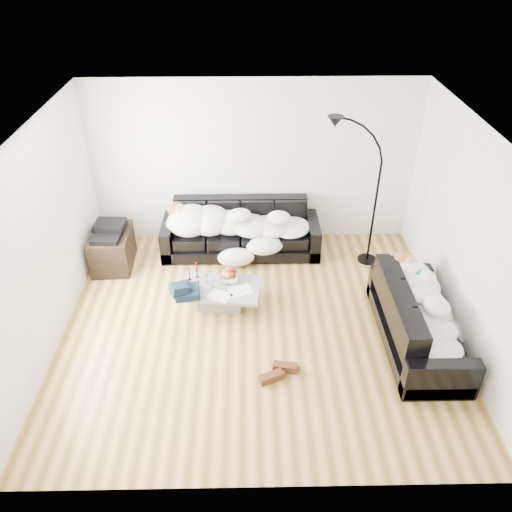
{
  "coord_description": "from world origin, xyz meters",
  "views": [
    {
      "loc": [
        -0.09,
        -4.9,
        4.45
      ],
      "look_at": [
        0.0,
        0.3,
        0.9
      ],
      "focal_mm": 35.0,
      "sensor_mm": 36.0,
      "label": 1
    }
  ],
  "objects_px": {
    "sofa_right": "(419,317)",
    "wine_glass_b": "(199,282)",
    "av_cabinet": "(113,249)",
    "stereo": "(109,229)",
    "candle_right": "(197,270)",
    "floor_lamp": "(375,203)",
    "sleeper_right": "(423,302)",
    "fruit_bowl": "(229,274)",
    "sofa_back": "(241,229)",
    "shoes": "(278,372)",
    "coffee_table": "(220,296)",
    "sleeper_back": "(240,218)",
    "candle_left": "(189,274)",
    "wine_glass_a": "(206,277)",
    "wine_glass_c": "(213,282)"
  },
  "relations": [
    {
      "from": "sofa_back",
      "to": "wine_glass_a",
      "type": "height_order",
      "value": "sofa_back"
    },
    {
      "from": "av_cabinet",
      "to": "stereo",
      "type": "relative_size",
      "value": 1.85
    },
    {
      "from": "wine_glass_a",
      "to": "av_cabinet",
      "type": "relative_size",
      "value": 0.23
    },
    {
      "from": "fruit_bowl",
      "to": "floor_lamp",
      "type": "bearing_deg",
      "value": 22.58
    },
    {
      "from": "sofa_back",
      "to": "coffee_table",
      "type": "xyz_separation_m",
      "value": [
        -0.27,
        -1.36,
        -0.24
      ]
    },
    {
      "from": "wine_glass_c",
      "to": "sofa_back",
      "type": "bearing_deg",
      "value": 75.03
    },
    {
      "from": "fruit_bowl",
      "to": "floor_lamp",
      "type": "height_order",
      "value": "floor_lamp"
    },
    {
      "from": "fruit_bowl",
      "to": "candle_left",
      "type": "height_order",
      "value": "candle_left"
    },
    {
      "from": "wine_glass_b",
      "to": "wine_glass_a",
      "type": "bearing_deg",
      "value": 48.4
    },
    {
      "from": "candle_left",
      "to": "coffee_table",
      "type": "bearing_deg",
      "value": -21.55
    },
    {
      "from": "sleeper_right",
      "to": "coffee_table",
      "type": "distance_m",
      "value": 2.63
    },
    {
      "from": "sofa_right",
      "to": "floor_lamp",
      "type": "xyz_separation_m",
      "value": [
        -0.24,
        1.79,
        0.62
      ]
    },
    {
      "from": "sleeper_right",
      "to": "floor_lamp",
      "type": "xyz_separation_m",
      "value": [
        -0.24,
        1.79,
        0.39
      ]
    },
    {
      "from": "sleeper_right",
      "to": "shoes",
      "type": "xyz_separation_m",
      "value": [
        -1.76,
        -0.55,
        -0.57
      ]
    },
    {
      "from": "fruit_bowl",
      "to": "stereo",
      "type": "distance_m",
      "value": 2.0
    },
    {
      "from": "sleeper_back",
      "to": "av_cabinet",
      "type": "xyz_separation_m",
      "value": [
        -1.94,
        -0.3,
        -0.35
      ]
    },
    {
      "from": "sofa_right",
      "to": "wine_glass_b",
      "type": "relative_size",
      "value": 12.51
    },
    {
      "from": "stereo",
      "to": "floor_lamp",
      "type": "xyz_separation_m",
      "value": [
        3.91,
        0.04,
        0.39
      ]
    },
    {
      "from": "candle_right",
      "to": "floor_lamp",
      "type": "bearing_deg",
      "value": 18.32
    },
    {
      "from": "sofa_right",
      "to": "floor_lamp",
      "type": "relative_size",
      "value": 0.96
    },
    {
      "from": "fruit_bowl",
      "to": "wine_glass_b",
      "type": "height_order",
      "value": "fruit_bowl"
    },
    {
      "from": "fruit_bowl",
      "to": "wine_glass_c",
      "type": "relative_size",
      "value": 1.53
    },
    {
      "from": "coffee_table",
      "to": "stereo",
      "type": "relative_size",
      "value": 2.45
    },
    {
      "from": "av_cabinet",
      "to": "stereo",
      "type": "xyz_separation_m",
      "value": [
        0.0,
        0.0,
        0.35
      ]
    },
    {
      "from": "wine_glass_b",
      "to": "candle_left",
      "type": "relative_size",
      "value": 0.71
    },
    {
      "from": "wine_glass_b",
      "to": "shoes",
      "type": "distance_m",
      "value": 1.68
    },
    {
      "from": "shoes",
      "to": "coffee_table",
      "type": "bearing_deg",
      "value": 106.66
    },
    {
      "from": "candle_left",
      "to": "av_cabinet",
      "type": "xyz_separation_m",
      "value": [
        -1.25,
        0.85,
        -0.14
      ]
    },
    {
      "from": "coffee_table",
      "to": "fruit_bowl",
      "type": "xyz_separation_m",
      "value": [
        0.13,
        0.18,
        0.24
      ]
    },
    {
      "from": "sleeper_right",
      "to": "fruit_bowl",
      "type": "distance_m",
      "value": 2.53
    },
    {
      "from": "candle_right",
      "to": "sofa_back",
      "type": "bearing_deg",
      "value": 62.86
    },
    {
      "from": "candle_right",
      "to": "shoes",
      "type": "height_order",
      "value": "candle_right"
    },
    {
      "from": "floor_lamp",
      "to": "sleeper_back",
      "type": "bearing_deg",
      "value": 168.16
    },
    {
      "from": "candle_left",
      "to": "av_cabinet",
      "type": "distance_m",
      "value": 1.52
    },
    {
      "from": "sofa_right",
      "to": "fruit_bowl",
      "type": "height_order",
      "value": "sofa_right"
    },
    {
      "from": "wine_glass_b",
      "to": "shoes",
      "type": "bearing_deg",
      "value": -52.44
    },
    {
      "from": "candle_left",
      "to": "candle_right",
      "type": "xyz_separation_m",
      "value": [
        0.1,
        0.04,
        0.02
      ]
    },
    {
      "from": "wine_glass_a",
      "to": "floor_lamp",
      "type": "distance_m",
      "value": 2.67
    },
    {
      "from": "wine_glass_a",
      "to": "shoes",
      "type": "distance_m",
      "value": 1.71
    },
    {
      "from": "coffee_table",
      "to": "candle_right",
      "type": "bearing_deg",
      "value": 147.01
    },
    {
      "from": "wine_glass_b",
      "to": "floor_lamp",
      "type": "height_order",
      "value": "floor_lamp"
    },
    {
      "from": "candle_right",
      "to": "sleeper_back",
      "type": "bearing_deg",
      "value": 61.82
    },
    {
      "from": "sleeper_back",
      "to": "av_cabinet",
      "type": "bearing_deg",
      "value": -171.29
    },
    {
      "from": "sofa_right",
      "to": "shoes",
      "type": "bearing_deg",
      "value": 107.52
    },
    {
      "from": "stereo",
      "to": "floor_lamp",
      "type": "distance_m",
      "value": 3.93
    },
    {
      "from": "fruit_bowl",
      "to": "wine_glass_a",
      "type": "relative_size",
      "value": 1.43
    },
    {
      "from": "sofa_back",
      "to": "wine_glass_b",
      "type": "xyz_separation_m",
      "value": [
        -0.55,
        -1.35,
        -0.01
      ]
    },
    {
      "from": "sofa_back",
      "to": "fruit_bowl",
      "type": "bearing_deg",
      "value": -97.03
    },
    {
      "from": "sleeper_back",
      "to": "shoes",
      "type": "height_order",
      "value": "sleeper_back"
    },
    {
      "from": "wine_glass_b",
      "to": "av_cabinet",
      "type": "distance_m",
      "value": 1.72
    }
  ]
}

